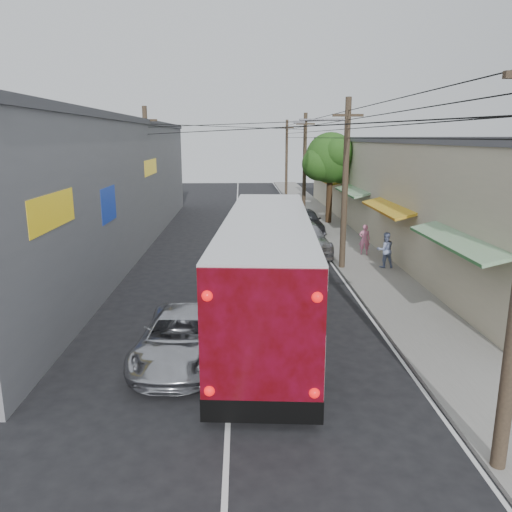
{
  "coord_description": "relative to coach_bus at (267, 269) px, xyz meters",
  "views": [
    {
      "loc": [
        0.32,
        -10.2,
        6.24
      ],
      "look_at": [
        0.87,
        7.49,
        2.01
      ],
      "focal_mm": 35.0,
      "sensor_mm": 36.0,
      "label": 1
    }
  ],
  "objects": [
    {
      "name": "parked_suv",
      "position": [
        2.59,
        10.74,
        -1.11
      ],
      "size": [
        2.75,
        5.84,
        1.65
      ],
      "primitive_type": "imported",
      "rotation": [
        0.0,
        0.0,
        0.08
      ],
      "color": "#96979E",
      "rests_on": "ground"
    },
    {
      "name": "utility_poles",
      "position": [
        1.92,
        14.35,
        2.2
      ],
      "size": [
        11.8,
        45.28,
        8.0
      ],
      "color": "#473828",
      "rests_on": "ground"
    },
    {
      "name": "coach_bus",
      "position": [
        0.0,
        0.0,
        0.0
      ],
      "size": [
        3.71,
        13.1,
        3.73
      ],
      "rotation": [
        0.0,
        0.0,
        -0.07
      ],
      "color": "silver",
      "rests_on": "ground"
    },
    {
      "name": "pedestrian_far",
      "position": [
        6.04,
        6.91,
        -0.95
      ],
      "size": [
        0.88,
        0.71,
        1.71
      ],
      "primitive_type": "imported",
      "rotation": [
        0.0,
        0.0,
        3.22
      ],
      "color": "#8392BF",
      "rests_on": "sidewalk"
    },
    {
      "name": "parked_car_mid",
      "position": [
        3.39,
        16.59,
        -1.12
      ],
      "size": [
        2.39,
        4.95,
        1.63
      ],
      "primitive_type": "imported",
      "rotation": [
        0.0,
        0.0,
        0.1
      ],
      "color": "#26262B",
      "rests_on": "ground"
    },
    {
      "name": "street_tree",
      "position": [
        5.66,
        20.04,
        2.74
      ],
      "size": [
        4.4,
        4.0,
        6.6
      ],
      "color": "#3F2B19",
      "rests_on": "ground"
    },
    {
      "name": "building_left",
      "position": [
        -9.71,
        12.01,
        1.72
      ],
      "size": [
        7.2,
        36.0,
        7.25
      ],
      "color": "gray",
      "rests_on": "ground"
    },
    {
      "name": "jeepney",
      "position": [
        -2.61,
        -2.88,
        -1.24
      ],
      "size": [
        2.57,
        5.08,
        1.38
      ],
      "primitive_type": "imported",
      "rotation": [
        0.0,
        0.0,
        -0.06
      ],
      "color": "#B7B7BE",
      "rests_on": "ground"
    },
    {
      "name": "building_right",
      "position": [
        9.78,
        16.02,
        1.22
      ],
      "size": [
        7.09,
        40.0,
        6.25
      ],
      "color": "#B3AB8F",
      "rests_on": "ground"
    },
    {
      "name": "parked_car_far",
      "position": [
        2.59,
        23.18,
        -1.26
      ],
      "size": [
        1.95,
        4.22,
        1.34
      ],
      "primitive_type": "imported",
      "rotation": [
        0.0,
        0.0,
        -0.13
      ],
      "color": "#222127",
      "rests_on": "ground"
    },
    {
      "name": "ground",
      "position": [
        -1.21,
        -5.98,
        -1.93
      ],
      "size": [
        120.0,
        120.0,
        0.0
      ],
      "primitive_type": "plane",
      "color": "black",
      "rests_on": "ground"
    },
    {
      "name": "pedestrian_near",
      "position": [
        5.71,
        9.66,
        -1.0
      ],
      "size": [
        0.67,
        0.52,
        1.62
      ],
      "primitive_type": "imported",
      "rotation": [
        0.0,
        0.0,
        2.89
      ],
      "color": "pink",
      "rests_on": "sidewalk"
    },
    {
      "name": "sidewalk",
      "position": [
        5.29,
        14.02,
        -1.87
      ],
      "size": [
        3.0,
        80.0,
        0.12
      ],
      "primitive_type": "cube",
      "color": "slate",
      "rests_on": "ground"
    }
  ]
}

